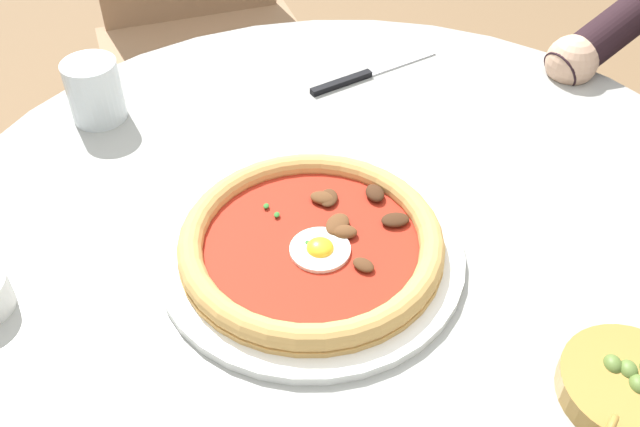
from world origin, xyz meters
name	(u,v)px	position (x,y,z in m)	size (l,w,h in m)	color
dining_table	(351,339)	(0.00, 0.00, 0.53)	(0.92, 0.92, 0.72)	#999993
pizza_on_plate	(312,245)	(0.05, -0.04, 0.73)	(0.30, 0.30, 0.03)	white
water_glass	(95,94)	(-0.17, -0.33, 0.75)	(0.07, 0.07, 0.08)	silver
steak_knife	(357,78)	(-0.29, -0.01, 0.72)	(0.13, 0.17, 0.01)	silver
olive_pan	(629,387)	(0.18, 0.24, 0.73)	(0.13, 0.12, 0.05)	olive
cafe_chair_spare_far	(201,19)	(-0.81, -0.37, 0.52)	(0.57, 0.57, 0.85)	#957050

